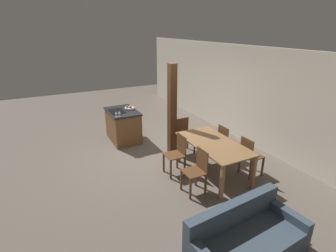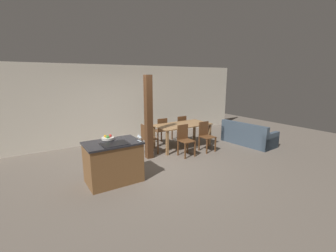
# 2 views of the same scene
# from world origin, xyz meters

# --- Properties ---
(ground_plane) EXTENTS (16.00, 16.00, 0.00)m
(ground_plane) POSITION_xyz_m (0.00, 0.00, 0.00)
(ground_plane) COLOR #665B51
(wall_back) EXTENTS (11.20, 0.08, 2.70)m
(wall_back) POSITION_xyz_m (0.00, 2.81, 1.35)
(wall_back) COLOR silver
(wall_back) RESTS_ON ground_plane
(kitchen_island) EXTENTS (1.18, 0.79, 0.92)m
(kitchen_island) POSITION_xyz_m (-1.20, -0.36, 0.46)
(kitchen_island) COLOR brown
(kitchen_island) RESTS_ON ground_plane
(fruit_bowl) EXTENTS (0.28, 0.28, 0.11)m
(fruit_bowl) POSITION_xyz_m (-1.22, -0.14, 0.96)
(fruit_bowl) COLOR silver
(fruit_bowl) RESTS_ON kitchen_island
(wine_glass_near) EXTENTS (0.07, 0.07, 0.15)m
(wine_glass_near) POSITION_xyz_m (-0.68, -0.68, 1.03)
(wine_glass_near) COLOR silver
(wine_glass_near) RESTS_ON kitchen_island
(wine_glass_middle) EXTENTS (0.07, 0.07, 0.15)m
(wine_glass_middle) POSITION_xyz_m (-0.68, -0.60, 1.03)
(wine_glass_middle) COLOR silver
(wine_glass_middle) RESTS_ON kitchen_island
(dining_table) EXTENTS (1.82, 0.94, 0.78)m
(dining_table) POSITION_xyz_m (1.57, 0.84, 0.68)
(dining_table) COLOR olive
(dining_table) RESTS_ON ground_plane
(dining_chair_near_left) EXTENTS (0.40, 0.40, 0.91)m
(dining_chair_near_left) POSITION_xyz_m (1.16, 0.14, 0.49)
(dining_chair_near_left) COLOR brown
(dining_chair_near_left) RESTS_ON ground_plane
(dining_chair_near_right) EXTENTS (0.40, 0.40, 0.91)m
(dining_chair_near_right) POSITION_xyz_m (1.98, 0.14, 0.49)
(dining_chair_near_right) COLOR brown
(dining_chair_near_right) RESTS_ON ground_plane
(dining_chair_far_left) EXTENTS (0.40, 0.40, 0.91)m
(dining_chair_far_left) POSITION_xyz_m (1.16, 1.54, 0.49)
(dining_chair_far_left) COLOR brown
(dining_chair_far_left) RESTS_ON ground_plane
(dining_chair_far_right) EXTENTS (0.40, 0.40, 0.91)m
(dining_chair_far_right) POSITION_xyz_m (1.98, 1.54, 0.49)
(dining_chair_far_right) COLOR brown
(dining_chair_far_right) RESTS_ON ground_plane
(dining_chair_head_end) EXTENTS (0.40, 0.40, 0.91)m
(dining_chair_head_end) POSITION_xyz_m (0.29, 0.84, 0.49)
(dining_chair_head_end) COLOR brown
(dining_chair_head_end) RESTS_ON ground_plane
(couch) EXTENTS (0.95, 1.80, 0.78)m
(couch) POSITION_xyz_m (3.69, -0.11, 0.26)
(couch) COLOR #3D4C5B
(couch) RESTS_ON ground_plane
(timber_post) EXTENTS (0.18, 0.18, 2.35)m
(timber_post) POSITION_xyz_m (0.17, 0.53, 1.17)
(timber_post) COLOR #4C2D19
(timber_post) RESTS_ON ground_plane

